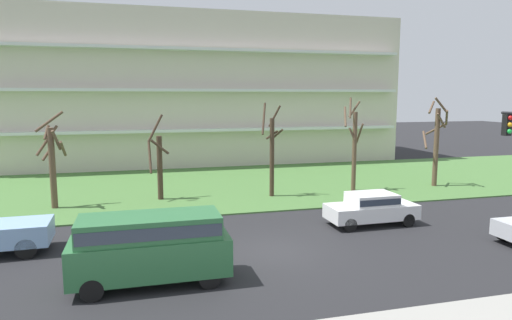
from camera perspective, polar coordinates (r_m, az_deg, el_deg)
ground at (r=18.76m, az=2.18°, el=-11.45°), size 160.00×160.00×0.00m
grass_lawn_strip at (r=31.95m, az=-5.17°, el=-3.21°), size 80.00×16.00×0.08m
apartment_building at (r=45.31m, az=-8.32°, el=8.61°), size 38.33×13.16×13.53m
tree_far_left at (r=27.37m, az=-24.30°, el=-0.07°), size 1.62×1.61×5.46m
tree_left at (r=27.68m, az=-12.17°, el=-0.42°), size 1.24×1.34×5.19m
tree_center at (r=27.93m, az=1.99°, el=1.05°), size 1.43×1.09×5.87m
tree_right at (r=30.22m, az=12.24°, el=1.81°), size 1.38×1.32×6.18m
tree_far_right at (r=33.46m, az=21.77°, el=2.16°), size 2.04×1.96×6.20m
van_green_near_left at (r=15.68m, az=-13.16°, el=-10.25°), size 5.21×2.02×2.36m
sedan_white_center_left at (r=22.94m, az=14.35°, el=-5.80°), size 4.42×1.84×1.57m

